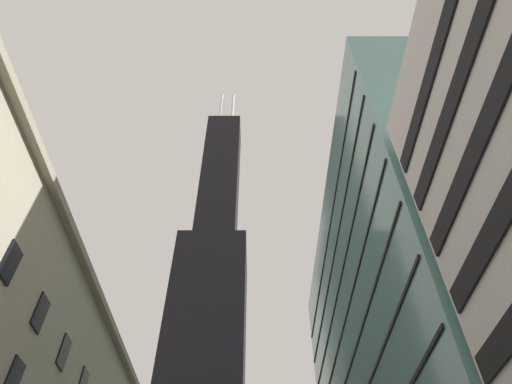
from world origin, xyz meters
TOP-DOWN VIEW (x-y plane):
  - dark_skyscraper at (-10.43, 95.23)m, footprint 28.72×28.72m
  - glass_office_midrise at (20.56, 28.72)m, footprint 19.22×45.04m

SIDE VIEW (x-z plane):
  - glass_office_midrise at x=20.56m, z-range 0.00..41.85m
  - dark_skyscraper at x=-10.43m, z-range -39.18..143.36m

